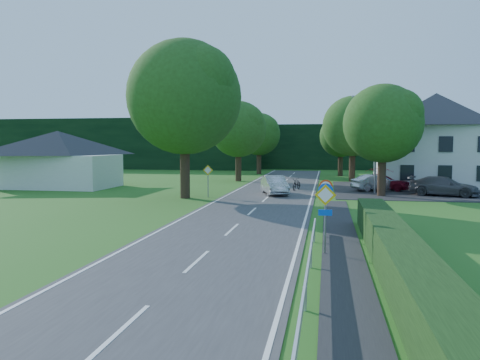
% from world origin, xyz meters
% --- Properties ---
extents(ground, '(160.00, 160.00, 0.00)m').
position_xyz_m(ground, '(0.00, 0.00, 0.00)').
color(ground, '#29611B').
rests_on(ground, ground).
extents(road, '(7.00, 80.00, 0.04)m').
position_xyz_m(road, '(0.00, 20.00, 0.02)').
color(road, '#353538').
rests_on(road, ground).
extents(footpath, '(1.50, 44.00, 0.04)m').
position_xyz_m(footpath, '(4.95, 2.00, 0.02)').
color(footpath, '#242326').
rests_on(footpath, ground).
extents(parking_pad, '(14.00, 16.00, 0.04)m').
position_xyz_m(parking_pad, '(12.00, 33.00, 0.02)').
color(parking_pad, '#242326').
rests_on(parking_pad, ground).
extents(line_edge_left, '(0.12, 80.00, 0.01)m').
position_xyz_m(line_edge_left, '(-3.25, 20.00, 0.04)').
color(line_edge_left, white).
rests_on(line_edge_left, road).
extents(line_edge_right, '(0.12, 80.00, 0.01)m').
position_xyz_m(line_edge_right, '(3.25, 20.00, 0.04)').
color(line_edge_right, white).
rests_on(line_edge_right, road).
extents(line_centre, '(0.12, 80.00, 0.01)m').
position_xyz_m(line_centre, '(0.00, 20.00, 0.04)').
color(line_centre, white).
rests_on(line_centre, road).
extents(guardrail, '(0.12, 26.00, 0.69)m').
position_xyz_m(guardrail, '(3.85, -1.00, 0.34)').
color(guardrail, silver).
rests_on(guardrail, ground).
extents(hedge_right, '(1.20, 30.00, 1.30)m').
position_xyz_m(hedge_right, '(6.50, 0.00, 0.65)').
color(hedge_right, black).
rests_on(hedge_right, ground).
extents(tree_main, '(9.40, 9.40, 11.64)m').
position_xyz_m(tree_main, '(-6.00, 24.00, 5.82)').
color(tree_main, '#244715').
rests_on(tree_main, ground).
extents(tree_left_far, '(7.00, 7.00, 8.58)m').
position_xyz_m(tree_left_far, '(-5.00, 40.00, 4.29)').
color(tree_left_far, '#244715').
rests_on(tree_left_far, ground).
extents(tree_right_far, '(7.40, 7.40, 9.09)m').
position_xyz_m(tree_right_far, '(7.00, 42.00, 4.54)').
color(tree_right_far, '#244715').
rests_on(tree_right_far, ground).
extents(tree_left_back, '(6.60, 6.60, 8.07)m').
position_xyz_m(tree_left_back, '(-4.50, 52.00, 4.04)').
color(tree_left_back, '#244715').
rests_on(tree_left_back, ground).
extents(tree_right_back, '(6.20, 6.20, 7.56)m').
position_xyz_m(tree_right_back, '(6.00, 50.00, 3.78)').
color(tree_right_back, '#244715').
rests_on(tree_right_back, ground).
extents(tree_right_mid, '(7.00, 7.00, 8.58)m').
position_xyz_m(tree_right_mid, '(8.50, 28.00, 4.29)').
color(tree_right_mid, '#244715').
rests_on(tree_right_mid, ground).
extents(treeline_left, '(44.00, 6.00, 8.00)m').
position_xyz_m(treeline_left, '(-28.00, 62.00, 4.00)').
color(treeline_left, black).
rests_on(treeline_left, ground).
extents(treeline_right, '(30.00, 5.00, 7.00)m').
position_xyz_m(treeline_right, '(8.00, 66.00, 3.50)').
color(treeline_right, black).
rests_on(treeline_right, ground).
extents(bungalow_left, '(11.00, 6.50, 5.20)m').
position_xyz_m(bungalow_left, '(-20.00, 30.00, 2.71)').
color(bungalow_left, silver).
rests_on(bungalow_left, ground).
extents(house_white, '(10.60, 8.40, 8.60)m').
position_xyz_m(house_white, '(14.00, 36.00, 4.41)').
color(house_white, silver).
rests_on(house_white, ground).
extents(streetlight, '(2.03, 0.18, 8.00)m').
position_xyz_m(streetlight, '(8.06, 30.00, 4.46)').
color(streetlight, gray).
rests_on(streetlight, ground).
extents(sign_priority_right, '(0.78, 0.09, 2.59)m').
position_xyz_m(sign_priority_right, '(4.30, 7.98, 1.80)').
color(sign_priority_right, gray).
rests_on(sign_priority_right, ground).
extents(sign_roundabout, '(0.64, 0.08, 2.37)m').
position_xyz_m(sign_roundabout, '(4.30, 10.98, 1.67)').
color(sign_roundabout, gray).
rests_on(sign_roundabout, ground).
extents(sign_speed_limit, '(0.64, 0.11, 2.37)m').
position_xyz_m(sign_speed_limit, '(4.30, 12.97, 1.77)').
color(sign_speed_limit, gray).
rests_on(sign_speed_limit, ground).
extents(sign_priority_left, '(0.78, 0.09, 2.44)m').
position_xyz_m(sign_priority_left, '(-4.50, 24.98, 1.72)').
color(sign_priority_left, gray).
rests_on(sign_priority_left, ground).
extents(moving_car, '(2.80, 4.69, 1.46)m').
position_xyz_m(moving_car, '(0.30, 27.44, 0.77)').
color(moving_car, silver).
rests_on(moving_car, road).
extents(motorcycle, '(1.14, 2.19, 1.09)m').
position_xyz_m(motorcycle, '(1.80, 31.16, 0.59)').
color(motorcycle, black).
rests_on(motorcycle, road).
extents(parked_car_red, '(4.71, 3.45, 1.49)m').
position_xyz_m(parked_car_red, '(9.23, 32.63, 0.79)').
color(parked_car_red, maroon).
rests_on(parked_car_red, parking_pad).
extents(parked_car_silver_a, '(4.37, 3.12, 1.37)m').
position_xyz_m(parked_car_silver_a, '(8.51, 31.84, 0.72)').
color(parked_car_silver_a, '#9E9DA1').
rests_on(parked_car_silver_a, parking_pad).
extents(parked_car_grey, '(5.48, 3.62, 1.48)m').
position_xyz_m(parked_car_grey, '(13.22, 28.89, 0.78)').
color(parked_car_grey, '#4A4A4F').
rests_on(parked_car_grey, parking_pad).
extents(parasol, '(2.58, 2.62, 2.12)m').
position_xyz_m(parasol, '(8.55, 30.17, 1.10)').
color(parasol, red).
rests_on(parasol, parking_pad).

